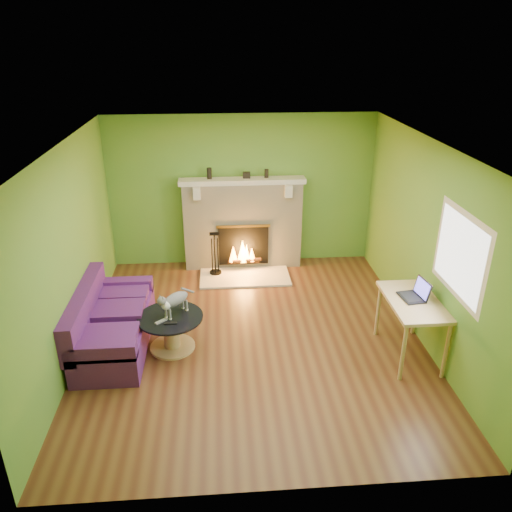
{
  "coord_description": "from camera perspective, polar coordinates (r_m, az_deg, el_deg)",
  "views": [
    {
      "loc": [
        -0.4,
        -5.72,
        3.8
      ],
      "look_at": [
        0.08,
        0.4,
        1.03
      ],
      "focal_mm": 35.0,
      "sensor_mm": 36.0,
      "label": 1
    }
  ],
  "objects": [
    {
      "name": "wall_left",
      "position": [
        6.51,
        -20.6,
        0.08
      ],
      "size": [
        0.0,
        5.0,
        5.0
      ],
      "primitive_type": "plane",
      "rotation": [
        1.57,
        0.0,
        1.57
      ],
      "color": "#639731",
      "rests_on": "floor"
    },
    {
      "name": "mantel_vase_right",
      "position": [
        8.37,
        1.21,
        9.41
      ],
      "size": [
        0.07,
        0.07,
        0.14
      ],
      "primitive_type": "cylinder",
      "color": "black",
      "rests_on": "mantel"
    },
    {
      "name": "wall_front",
      "position": [
        4.1,
        2.1,
        -13.34
      ],
      "size": [
        5.0,
        0.0,
        5.0
      ],
      "primitive_type": "plane",
      "rotation": [
        -1.57,
        0.0,
        0.0
      ],
      "color": "#639731",
      "rests_on": "floor"
    },
    {
      "name": "sofa",
      "position": [
        6.82,
        -16.31,
        -7.53
      ],
      "size": [
        0.86,
        1.8,
        0.81
      ],
      "color": "#4D1A65",
      "rests_on": "floor"
    },
    {
      "name": "ceiling",
      "position": [
        5.86,
        -0.49,
        12.48
      ],
      "size": [
        5.0,
        5.0,
        0.0
      ],
      "primitive_type": "plane",
      "rotation": [
        3.14,
        0.0,
        0.0
      ],
      "color": "white",
      "rests_on": "wall_back"
    },
    {
      "name": "remote_black",
      "position": [
        6.35,
        -9.73,
        -7.59
      ],
      "size": [
        0.16,
        0.04,
        0.02
      ],
      "primitive_type": "cube",
      "rotation": [
        0.0,
        0.0,
        -0.01
      ],
      "color": "black",
      "rests_on": "coffee_table"
    },
    {
      "name": "laptop",
      "position": [
        6.4,
        17.45,
        -3.65
      ],
      "size": [
        0.33,
        0.36,
        0.25
      ],
      "primitive_type": null,
      "rotation": [
        0.0,
        0.0,
        0.13
      ],
      "color": "black",
      "rests_on": "desk"
    },
    {
      "name": "fire_tools",
      "position": [
        8.39,
        -4.71,
        0.35
      ],
      "size": [
        0.2,
        0.2,
        0.75
      ],
      "primitive_type": null,
      "color": "black",
      "rests_on": "hearth"
    },
    {
      "name": "mantel",
      "position": [
        8.34,
        -1.58,
        8.57
      ],
      "size": [
        2.1,
        0.28,
        0.08
      ],
      "primitive_type": "cube",
      "color": "beige",
      "rests_on": "fireplace"
    },
    {
      "name": "floor",
      "position": [
        6.88,
        -0.41,
        -9.22
      ],
      "size": [
        5.0,
        5.0,
        0.0
      ],
      "primitive_type": "plane",
      "color": "#542A18",
      "rests_on": "ground"
    },
    {
      "name": "window_frame",
      "position": [
        5.94,
        22.31,
        0.11
      ],
      "size": [
        0.0,
        1.2,
        1.2
      ],
      "primitive_type": "plane",
      "rotation": [
        1.57,
        0.0,
        -1.57
      ],
      "color": "silver",
      "rests_on": "wall_right"
    },
    {
      "name": "hearth",
      "position": [
        8.43,
        -1.28,
        -2.38
      ],
      "size": [
        1.5,
        0.75,
        0.03
      ],
      "primitive_type": "cube",
      "color": "beige",
      "rests_on": "floor"
    },
    {
      "name": "wall_back",
      "position": [
        8.6,
        -1.63,
        7.4
      ],
      "size": [
        5.0,
        0.0,
        5.0
      ],
      "primitive_type": "plane",
      "rotation": [
        1.57,
        0.0,
        0.0
      ],
      "color": "#639731",
      "rests_on": "floor"
    },
    {
      "name": "window_pane",
      "position": [
        5.94,
        22.24,
        0.11
      ],
      "size": [
        0.0,
        1.06,
        1.06
      ],
      "primitive_type": "plane",
      "rotation": [
        1.57,
        0.0,
        -1.57
      ],
      "color": "white",
      "rests_on": "wall_right"
    },
    {
      "name": "coffee_table",
      "position": [
        6.61,
        -9.65,
        -8.32
      ],
      "size": [
        0.84,
        0.84,
        0.48
      ],
      "color": "tan",
      "rests_on": "floor"
    },
    {
      "name": "wall_right",
      "position": [
        6.78,
        18.88,
        1.3
      ],
      "size": [
        0.0,
        5.0,
        5.0
      ],
      "primitive_type": "plane",
      "rotation": [
        1.57,
        0.0,
        -1.57
      ],
      "color": "#639731",
      "rests_on": "floor"
    },
    {
      "name": "mantel_vase_left",
      "position": [
        8.32,
        -5.36,
        9.38
      ],
      "size": [
        0.08,
        0.08,
        0.18
      ],
      "primitive_type": "cylinder",
      "color": "black",
      "rests_on": "mantel"
    },
    {
      "name": "cat",
      "position": [
        6.45,
        -9.15,
        -5.21
      ],
      "size": [
        0.55,
        0.57,
        0.36
      ],
      "primitive_type": null,
      "rotation": [
        0.0,
        0.0,
        -0.75
      ],
      "color": "#5D5C61",
      "rests_on": "coffee_table"
    },
    {
      "name": "desk",
      "position": [
        6.47,
        17.53,
        -5.57
      ],
      "size": [
        0.63,
        1.08,
        0.8
      ],
      "color": "tan",
      "rests_on": "floor"
    },
    {
      "name": "fireplace",
      "position": [
        8.6,
        -1.53,
        3.68
      ],
      "size": [
        2.1,
        0.46,
        1.58
      ],
      "color": "beige",
      "rests_on": "floor"
    },
    {
      "name": "mantel_box",
      "position": [
        8.35,
        -1.09,
        9.24
      ],
      "size": [
        0.12,
        0.08,
        0.1
      ],
      "primitive_type": "cube",
      "color": "black",
      "rests_on": "mantel"
    },
    {
      "name": "remote_silver",
      "position": [
        6.41,
        -10.76,
        -7.32
      ],
      "size": [
        0.16,
        0.15,
        0.02
      ],
      "primitive_type": "cube",
      "rotation": [
        0.0,
        0.0,
        0.72
      ],
      "color": "gray",
      "rests_on": "coffee_table"
    }
  ]
}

